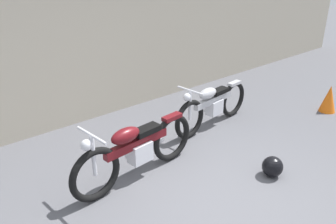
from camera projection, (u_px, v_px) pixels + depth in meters
ground_plane at (222, 205)px, 4.44m from camera, size 40.00×40.00×0.00m
building_wall at (80, 46)px, 6.31m from camera, size 18.00×0.30×2.80m
helmet at (272, 167)px, 4.97m from camera, size 0.30×0.30×0.30m
traffic_cone at (329, 99)px, 7.00m from camera, size 0.32×0.32×0.55m
motorcycle_maroon at (136, 150)px, 4.80m from camera, size 2.13×0.60×0.96m
motorcycle_silver at (212, 105)px, 6.32m from camera, size 1.99×0.56×0.89m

